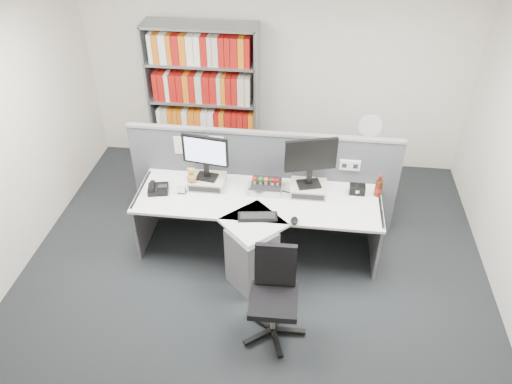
# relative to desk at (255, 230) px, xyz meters

# --- Properties ---
(ground) EXTENTS (5.50, 5.50, 0.00)m
(ground) POSITION_rel_desk_xyz_m (0.00, -0.60, -0.46)
(ground) COLOR #25282C
(ground) RESTS_ON ground
(room_shell) EXTENTS (5.04, 5.54, 2.72)m
(room_shell) POSITION_rel_desk_xyz_m (0.00, -0.60, 1.33)
(room_shell) COLOR white
(room_shell) RESTS_ON ground
(partition) EXTENTS (3.00, 0.08, 1.27)m
(partition) POSITION_rel_desk_xyz_m (0.00, 0.65, 0.19)
(partition) COLOR #50535B
(partition) RESTS_ON ground
(desk) EXTENTS (2.60, 1.20, 0.72)m
(desk) POSITION_rel_desk_xyz_m (0.00, 0.00, 0.00)
(desk) COLOR white
(desk) RESTS_ON ground
(monitor_riser_left) EXTENTS (0.38, 0.31, 0.10)m
(monitor_riser_left) POSITION_rel_desk_xyz_m (-0.58, 0.38, 0.31)
(monitor_riser_left) COLOR beige
(monitor_riser_left) RESTS_ON desk
(monitor_riser_right) EXTENTS (0.38, 0.31, 0.10)m
(monitor_riser_right) POSITION_rel_desk_xyz_m (0.52, 0.38, 0.31)
(monitor_riser_right) COLOR beige
(monitor_riser_right) RESTS_ON desk
(monitor_left) EXTENTS (0.50, 0.19, 0.51)m
(monitor_left) POSITION_rel_desk_xyz_m (-0.58, 0.38, 0.67)
(monitor_left) COLOR black
(monitor_left) RESTS_ON monitor_riser_left
(monitor_right) EXTENTS (0.53, 0.23, 0.55)m
(monitor_right) POSITION_rel_desk_xyz_m (0.52, 0.38, 0.69)
(monitor_right) COLOR black
(monitor_right) RESTS_ON monitor_riser_right
(desktop_pc) EXTENTS (0.32, 0.29, 0.08)m
(desktop_pc) POSITION_rel_desk_xyz_m (0.07, 0.38, 0.31)
(desktop_pc) COLOR black
(desktop_pc) RESTS_ON desk
(figurines) EXTENTS (0.29, 0.05, 0.09)m
(figurines) POSITION_rel_desk_xyz_m (0.08, 0.36, 0.40)
(figurines) COLOR beige
(figurines) RESTS_ON desktop_pc
(keyboard) EXTENTS (0.41, 0.20, 0.03)m
(keyboard) POSITION_rel_desk_xyz_m (0.04, -0.10, 0.28)
(keyboard) COLOR black
(keyboard) RESTS_ON desk
(mouse) EXTENTS (0.08, 0.12, 0.05)m
(mouse) POSITION_rel_desk_xyz_m (0.41, -0.13, 0.29)
(mouse) COLOR black
(mouse) RESTS_ON desk
(desk_phone) EXTENTS (0.25, 0.23, 0.09)m
(desk_phone) POSITION_rel_desk_xyz_m (-1.08, 0.21, 0.30)
(desk_phone) COLOR black
(desk_phone) RESTS_ON desk
(desk_calendar) EXTENTS (0.09, 0.07, 0.11)m
(desk_calendar) POSITION_rel_desk_xyz_m (-0.82, 0.21, 0.31)
(desk_calendar) COLOR black
(desk_calendar) RESTS_ON desk
(plush_toy) EXTENTS (0.10, 0.10, 0.18)m
(plush_toy) POSITION_rel_desk_xyz_m (-0.72, 0.29, 0.44)
(plush_toy) COLOR #B1813B
(plush_toy) RESTS_ON monitor_riser_left
(speaker) EXTENTS (0.17, 0.09, 0.11)m
(speaker) POSITION_rel_desk_xyz_m (1.04, 0.43, 0.32)
(speaker) COLOR black
(speaker) RESTS_ON desk
(cola_bottle) EXTENTS (0.08, 0.08, 0.26)m
(cola_bottle) POSITION_rel_desk_xyz_m (1.26, 0.42, 0.36)
(cola_bottle) COLOR #3F190A
(cola_bottle) RESTS_ON desk
(shelving_unit) EXTENTS (1.41, 0.40, 2.00)m
(shelving_unit) POSITION_rel_desk_xyz_m (-0.90, 1.85, 0.52)
(shelving_unit) COLOR gray
(shelving_unit) RESTS_ON ground
(filing_cabinet) EXTENTS (0.45, 0.61, 0.70)m
(filing_cabinet) POSITION_rel_desk_xyz_m (1.20, 1.40, -0.11)
(filing_cabinet) COLOR gray
(filing_cabinet) RESTS_ON ground
(desk_fan) EXTENTS (0.28, 0.16, 0.47)m
(desk_fan) POSITION_rel_desk_xyz_m (1.20, 1.40, 0.54)
(desk_fan) COLOR white
(desk_fan) RESTS_ON filing_cabinet
(office_chair) EXTENTS (0.58, 0.61, 0.92)m
(office_chair) POSITION_rel_desk_xyz_m (0.28, -0.86, 0.03)
(office_chair) COLOR silver
(office_chair) RESTS_ON ground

